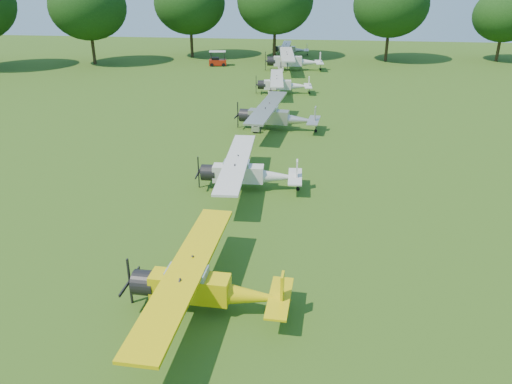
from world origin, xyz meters
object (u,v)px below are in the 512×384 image
Objects in this scene: aircraft_5 at (282,83)px; aircraft_6 at (292,60)px; aircraft_7 at (289,48)px; aircraft_3 at (246,171)px; golf_cart at (217,61)px; aircraft_4 at (275,115)px; aircraft_2 at (202,284)px.

aircraft_6 is at bearing 83.74° from aircraft_5.
aircraft_5 is 27.09m from aircraft_7.
aircraft_3 is 1.11× the size of aircraft_7.
aircraft_7 is 14.37m from golf_cart.
golf_cart is (-10.48, 2.26, -0.74)m from aircraft_6.
aircraft_4 is 27.26m from aircraft_6.
aircraft_3 is at bearing -87.56° from aircraft_4.
aircraft_2 is at bearing -92.25° from aircraft_3.
aircraft_6 reaches higher than aircraft_4.
aircraft_4 is at bearing -89.07° from aircraft_7.
aircraft_7 is (-1.36, 40.47, -0.22)m from aircraft_4.
aircraft_3 is (-0.02, 11.86, -0.02)m from aircraft_2.
aircraft_2 is 1.12× the size of aircraft_7.
aircraft_6 is at bearing -21.23° from golf_cart.
aircraft_4 reaches higher than aircraft_3.
aircraft_2 is 1.06× the size of aircraft_5.
aircraft_7 is at bearing 88.50° from aircraft_3.
aircraft_2 reaches higher than aircraft_3.
aircraft_3 reaches higher than aircraft_7.
golf_cart is (-10.09, 53.88, -0.51)m from aircraft_2.
aircraft_3 reaches higher than aircraft_5.
aircraft_4 is 13.40m from aircraft_5.
golf_cart is at bearing 102.81° from aircraft_2.
golf_cart reaches higher than aircraft_7.
aircraft_3 is 3.98× the size of golf_cart.
aircraft_3 is at bearing -95.38° from aircraft_5.
aircraft_2 is 0.83× the size of aircraft_6.
aircraft_7 is at bearing 92.90° from aircraft_2.
aircraft_5 is at bearing 92.04° from aircraft_2.
aircraft_5 reaches higher than aircraft_7.
aircraft_5 is at bearing 97.13° from aircraft_4.
aircraft_4 is 0.90× the size of aircraft_6.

